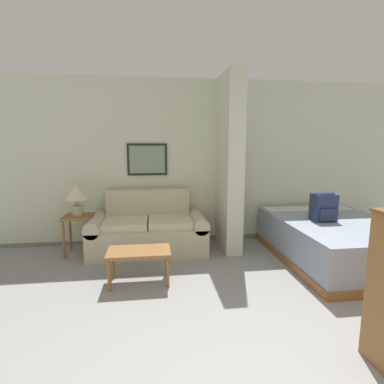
{
  "coord_description": "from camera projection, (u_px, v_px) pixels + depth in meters",
  "views": [
    {
      "loc": [
        -0.84,
        -1.16,
        1.59
      ],
      "look_at": [
        -0.41,
        2.18,
        1.05
      ],
      "focal_mm": 28.0,
      "sensor_mm": 36.0,
      "label": 1
    }
  ],
  "objects": [
    {
      "name": "wall_back",
      "position": [
        205.0,
        162.0,
        4.9
      ],
      "size": [
        6.92,
        0.16,
        2.6
      ],
      "color": "beige",
      "rests_on": "ground_plane"
    },
    {
      "name": "wall_partition_pillar",
      "position": [
        229.0,
        164.0,
        4.48
      ],
      "size": [
        0.24,
        0.81,
        2.6
      ],
      "color": "beige",
      "rests_on": "ground_plane"
    },
    {
      "name": "couch",
      "position": [
        148.0,
        230.0,
        4.47
      ],
      "size": [
        1.71,
        0.84,
        0.9
      ],
      "color": "#B7AD8E",
      "rests_on": "ground_plane"
    },
    {
      "name": "coffee_table",
      "position": [
        139.0,
        255.0,
        3.43
      ],
      "size": [
        0.72,
        0.41,
        0.39
      ],
      "color": "brown",
      "rests_on": "ground_plane"
    },
    {
      "name": "side_table",
      "position": [
        78.0,
        223.0,
        4.31
      ],
      "size": [
        0.4,
        0.4,
        0.58
      ],
      "color": "brown",
      "rests_on": "ground_plane"
    },
    {
      "name": "table_lamp",
      "position": [
        77.0,
        193.0,
        4.24
      ],
      "size": [
        0.34,
        0.34,
        0.47
      ],
      "color": "tan",
      "rests_on": "side_table"
    },
    {
      "name": "bed",
      "position": [
        335.0,
        239.0,
        4.14
      ],
      "size": [
        1.54,
        2.11,
        0.56
      ],
      "color": "brown",
      "rests_on": "ground_plane"
    },
    {
      "name": "backpack",
      "position": [
        324.0,
        205.0,
        4.04
      ],
      "size": [
        0.3,
        0.25,
        0.41
      ],
      "color": "#232D4C",
      "rests_on": "bed"
    }
  ]
}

